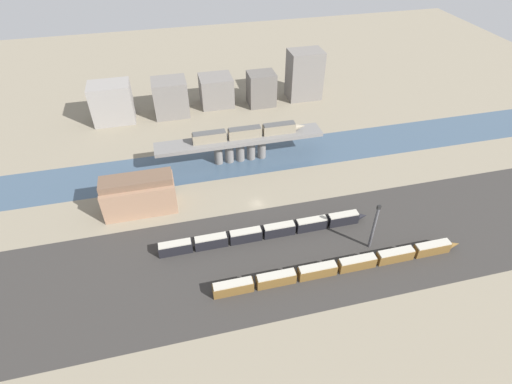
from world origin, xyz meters
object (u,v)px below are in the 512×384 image
(train_yard_near, at_px, (341,266))
(train_on_bridge, at_px, (249,132))
(train_yard_mid, at_px, (266,232))
(signal_tower, at_px, (374,227))
(warehouse_building, at_px, (139,195))

(train_yard_near, bearing_deg, train_on_bridge, 101.77)
(train_yard_near, distance_m, train_yard_mid, 24.79)
(train_yard_mid, bearing_deg, train_yard_near, -46.18)
(train_yard_near, distance_m, signal_tower, 14.96)
(train_on_bridge, distance_m, train_yard_near, 62.66)
(train_on_bridge, height_order, train_yard_near, train_on_bridge)
(train_yard_mid, distance_m, warehouse_building, 43.13)
(train_on_bridge, relative_size, signal_tower, 2.67)
(signal_tower, bearing_deg, train_yard_near, -151.07)
(train_yard_near, xyz_separation_m, train_yard_mid, (-17.17, 17.89, 0.11))
(train_yard_near, height_order, warehouse_building, warehouse_building)
(train_yard_mid, bearing_deg, train_on_bridge, 83.92)
(train_on_bridge, relative_size, train_yard_near, 0.58)
(warehouse_building, relative_size, signal_tower, 1.42)
(train_yard_mid, relative_size, signal_tower, 4.07)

